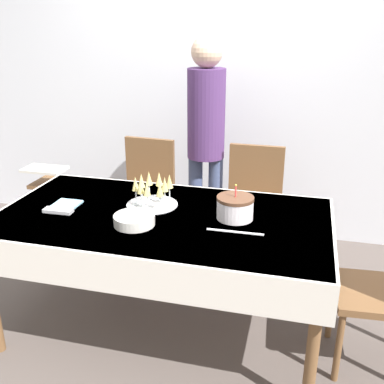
% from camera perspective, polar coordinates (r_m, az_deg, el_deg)
% --- Properties ---
extents(ground_plane, '(12.00, 12.00, 0.00)m').
position_cam_1_polar(ground_plane, '(2.95, -3.45, -16.74)').
color(ground_plane, '#564C47').
extents(wall_back, '(8.00, 0.05, 2.70)m').
position_cam_1_polar(wall_back, '(3.86, 3.33, 14.20)').
color(wall_back, silver).
rests_on(wall_back, ground_plane).
extents(dining_table, '(1.89, 1.02, 0.77)m').
position_cam_1_polar(dining_table, '(2.59, -3.77, -4.99)').
color(dining_table, silver).
rests_on(dining_table, ground_plane).
extents(dining_chair_far_left, '(0.45, 0.45, 0.96)m').
position_cam_1_polar(dining_chair_far_left, '(3.49, -5.94, -0.52)').
color(dining_chair_far_left, brown).
rests_on(dining_chair_far_left, ground_plane).
extents(dining_chair_far_right, '(0.42, 0.42, 0.96)m').
position_cam_1_polar(dining_chair_far_right, '(3.31, 7.69, -1.82)').
color(dining_chair_far_right, brown).
rests_on(dining_chair_far_right, ground_plane).
extents(birthday_cake, '(0.21, 0.21, 0.20)m').
position_cam_1_polar(birthday_cake, '(2.49, 5.49, -1.98)').
color(birthday_cake, white).
rests_on(birthday_cake, dining_table).
extents(champagne_tray, '(0.31, 0.31, 0.18)m').
position_cam_1_polar(champagne_tray, '(2.66, -5.11, 0.27)').
color(champagne_tray, silver).
rests_on(champagne_tray, dining_table).
extents(plate_stack_main, '(0.22, 0.22, 0.06)m').
position_cam_1_polar(plate_stack_main, '(2.44, -7.34, -3.54)').
color(plate_stack_main, silver).
rests_on(plate_stack_main, dining_table).
extents(cake_knife, '(0.30, 0.02, 0.00)m').
position_cam_1_polar(cake_knife, '(2.36, 5.49, -5.06)').
color(cake_knife, silver).
rests_on(cake_knife, dining_table).
extents(fork_pile, '(0.17, 0.06, 0.02)m').
position_cam_1_polar(fork_pile, '(2.69, -16.63, -2.28)').
color(fork_pile, silver).
rests_on(fork_pile, dining_table).
extents(napkin_pile, '(0.15, 0.15, 0.01)m').
position_cam_1_polar(napkin_pile, '(2.78, -15.68, -1.54)').
color(napkin_pile, '#8CC6E0').
rests_on(napkin_pile, dining_table).
extents(person_standing, '(0.28, 0.28, 1.71)m').
position_cam_1_polar(person_standing, '(3.38, 1.79, 7.86)').
color(person_standing, '#3F4C72').
rests_on(person_standing, ground_plane).
extents(high_chair, '(0.33, 0.35, 0.71)m').
position_cam_1_polar(high_chair, '(3.87, -17.26, 0.06)').
color(high_chair, brown).
rests_on(high_chair, ground_plane).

